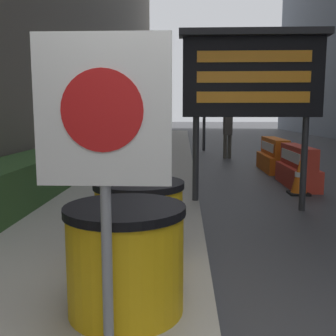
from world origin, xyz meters
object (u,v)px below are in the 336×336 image
barrel_drum_middle (139,221)px  message_board (252,77)px  barrel_drum_foreground (126,258)px  traffic_cone_near (299,178)px  warning_sign (103,134)px  pedestrian_worker (228,130)px  jersey_barrier_red_striped (297,168)px  jersey_barrier_orange_far (274,157)px  traffic_light_near_curb (205,77)px

barrel_drum_middle → message_board: message_board is taller
barrel_drum_foreground → traffic_cone_near: bearing=61.6°
warning_sign → traffic_cone_near: (2.62, 5.39, -1.12)m
barrel_drum_middle → pedestrian_worker: pedestrian_worker is taller
jersey_barrier_red_striped → warning_sign: bearing=-114.4°
jersey_barrier_orange_far → message_board: bearing=-107.6°
warning_sign → message_board: 4.44m
traffic_cone_near → jersey_barrier_orange_far: bearing=86.1°
barrel_drum_foreground → message_board: 4.15m
barrel_drum_foreground → traffic_cone_near: (2.61, 4.81, -0.21)m
barrel_drum_middle → jersey_barrier_orange_far: barrel_drum_middle is taller
message_board → pedestrian_worker: (0.42, 7.11, -1.13)m
jersey_barrier_orange_far → pedestrian_worker: bearing=108.5°
barrel_drum_middle → traffic_cone_near: barrel_drum_middle is taller
warning_sign → traffic_cone_near: warning_sign is taller
barrel_drum_foreground → jersey_barrier_orange_far: bearing=70.3°
barrel_drum_foreground → message_board: size_ratio=0.31×
barrel_drum_foreground → jersey_barrier_orange_far: (2.81, 7.86, -0.15)m
jersey_barrier_orange_far → jersey_barrier_red_striped: bearing=-90.0°
traffic_cone_near → pedestrian_worker: size_ratio=0.41×
barrel_drum_foreground → barrel_drum_middle: same height
barrel_drum_middle → message_board: (1.46, 2.61, 1.56)m
jersey_barrier_red_striped → traffic_light_near_curb: (-1.60, 7.63, 2.55)m
traffic_cone_near → pedestrian_worker: bearing=97.2°
barrel_drum_foreground → message_board: bearing=67.8°
message_board → jersey_barrier_red_striped: bearing=57.2°
warning_sign → jersey_barrier_orange_far: size_ratio=1.02×
jersey_barrier_red_striped → pedestrian_worker: (-0.94, 4.99, 0.59)m
jersey_barrier_orange_far → traffic_cone_near: jersey_barrier_orange_far is taller
traffic_light_near_curb → pedestrian_worker: (0.66, -2.64, -1.97)m
barrel_drum_middle → warning_sign: bearing=-90.2°
traffic_cone_near → jersey_barrier_red_striped: bearing=76.6°
barrel_drum_foreground → traffic_light_near_curb: traffic_light_near_curb is taller
barrel_drum_foreground → barrel_drum_middle: bearing=90.7°
barrel_drum_foreground → pedestrian_worker: pedestrian_worker is taller
barrel_drum_foreground → barrel_drum_middle: size_ratio=1.00×
traffic_light_near_curb → message_board: bearing=-88.6°
barrel_drum_foreground → pedestrian_worker: 10.84m
jersey_barrier_red_striped → traffic_cone_near: bearing=-103.4°
message_board → traffic_cone_near: message_board is taller
traffic_cone_near → traffic_light_near_curb: (-1.39, 8.50, 2.61)m
barrel_drum_foreground → message_board: (1.45, 3.56, 1.56)m
jersey_barrier_red_striped → traffic_light_near_curb: size_ratio=0.43×
message_board → traffic_light_near_curb: 9.79m
jersey_barrier_red_striped → jersey_barrier_orange_far: (-0.00, 2.18, 0.00)m
barrel_drum_foreground → warning_sign: size_ratio=0.47×
barrel_drum_foreground → pedestrian_worker: bearing=80.1°
barrel_drum_foreground → jersey_barrier_red_striped: bearing=63.6°
barrel_drum_middle → pedestrian_worker: 9.91m
jersey_barrier_red_striped → traffic_cone_near: (-0.21, -0.86, -0.05)m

